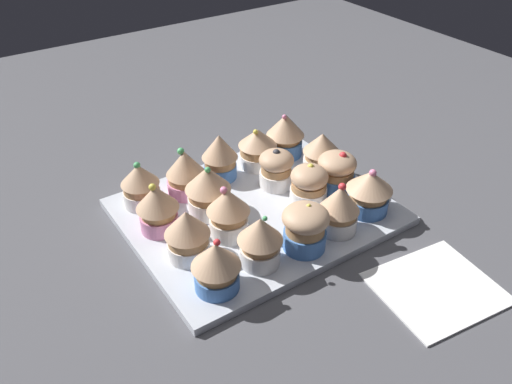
# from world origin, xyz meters

# --- Properties ---
(ground_plane) EXTENTS (1.80, 1.80, 0.03)m
(ground_plane) POSITION_xyz_m (0.00, 0.00, -0.01)
(ground_plane) COLOR #4C4C51
(baking_tray) EXTENTS (0.31, 0.37, 0.01)m
(baking_tray) POSITION_xyz_m (0.00, 0.00, 0.01)
(baking_tray) COLOR silver
(baking_tray) RESTS_ON ground_plane
(cupcake_0) EXTENTS (0.06, 0.06, 0.07)m
(cupcake_0) POSITION_xyz_m (-0.11, -0.14, 0.05)
(cupcake_0) COLOR white
(cupcake_0) RESTS_ON baking_tray
(cupcake_1) EXTENTS (0.06, 0.06, 0.08)m
(cupcake_1) POSITION_xyz_m (-0.04, -0.14, 0.05)
(cupcake_1) COLOR pink
(cupcake_1) RESTS_ON baking_tray
(cupcake_2) EXTENTS (0.06, 0.06, 0.07)m
(cupcake_2) POSITION_xyz_m (0.04, -0.13, 0.05)
(cupcake_2) COLOR white
(cupcake_2) RESTS_ON baking_tray
(cupcake_3) EXTENTS (0.06, 0.06, 0.07)m
(cupcake_3) POSITION_xyz_m (0.11, -0.13, 0.05)
(cupcake_3) COLOR #477AC6
(cupcake_3) RESTS_ON baking_tray
(cupcake_4) EXTENTS (0.06, 0.06, 0.08)m
(cupcake_4) POSITION_xyz_m (-0.10, -0.07, 0.05)
(cupcake_4) COLOR pink
(cupcake_4) RESTS_ON baking_tray
(cupcake_5) EXTENTS (0.07, 0.07, 0.08)m
(cupcake_5) POSITION_xyz_m (-0.03, -0.06, 0.05)
(cupcake_5) COLOR white
(cupcake_5) RESTS_ON baking_tray
(cupcake_6) EXTENTS (0.06, 0.06, 0.08)m
(cupcake_6) POSITION_xyz_m (0.03, -0.06, 0.05)
(cupcake_6) COLOR white
(cupcake_6) RESTS_ON baking_tray
(cupcake_7) EXTENTS (0.06, 0.06, 0.08)m
(cupcake_7) POSITION_xyz_m (0.10, -0.06, 0.05)
(cupcake_7) COLOR white
(cupcake_7) RESTS_ON baking_tray
(cupcake_8) EXTENTS (0.06, 0.06, 0.08)m
(cupcake_8) POSITION_xyz_m (-0.10, -0.00, 0.05)
(cupcake_8) COLOR #477AC6
(cupcake_8) RESTS_ON baking_tray
(cupcake_9) EXTENTS (0.06, 0.06, 0.07)m
(cupcake_9) POSITION_xyz_m (0.11, 0.01, 0.05)
(cupcake_9) COLOR #477AC6
(cupcake_9) RESTS_ON baking_tray
(cupcake_10) EXTENTS (0.06, 0.06, 0.07)m
(cupcake_10) POSITION_xyz_m (-0.10, 0.07, 0.05)
(cupcake_10) COLOR white
(cupcake_10) RESTS_ON baking_tray
(cupcake_11) EXTENTS (0.05, 0.05, 0.07)m
(cupcake_11) POSITION_xyz_m (-0.03, 0.06, 0.04)
(cupcake_11) COLOR white
(cupcake_11) RESTS_ON baking_tray
(cupcake_12) EXTENTS (0.06, 0.06, 0.07)m
(cupcake_12) POSITION_xyz_m (0.03, 0.07, 0.04)
(cupcake_12) COLOR white
(cupcake_12) RESTS_ON baking_tray
(cupcake_13) EXTENTS (0.06, 0.06, 0.08)m
(cupcake_13) POSITION_xyz_m (0.11, 0.07, 0.05)
(cupcake_13) COLOR white
(cupcake_13) RESTS_ON baking_tray
(cupcake_14) EXTENTS (0.07, 0.07, 0.08)m
(cupcake_14) POSITION_xyz_m (-0.10, 0.13, 0.05)
(cupcake_14) COLOR #477AC6
(cupcake_14) RESTS_ON baking_tray
(cupcake_15) EXTENTS (0.06, 0.06, 0.07)m
(cupcake_15) POSITION_xyz_m (-0.03, 0.15, 0.05)
(cupcake_15) COLOR white
(cupcake_15) RESTS_ON baking_tray
(cupcake_16) EXTENTS (0.06, 0.06, 0.07)m
(cupcake_16) POSITION_xyz_m (0.03, 0.13, 0.05)
(cupcake_16) COLOR #477AC6
(cupcake_16) RESTS_ON baking_tray
(cupcake_17) EXTENTS (0.07, 0.07, 0.07)m
(cupcake_17) POSITION_xyz_m (0.10, 0.13, 0.05)
(cupcake_17) COLOR #477AC6
(cupcake_17) RESTS_ON baking_tray
(napkin) EXTENTS (0.15, 0.16, 0.01)m
(napkin) POSITION_xyz_m (0.26, 0.10, 0.00)
(napkin) COLOR white
(napkin) RESTS_ON ground_plane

